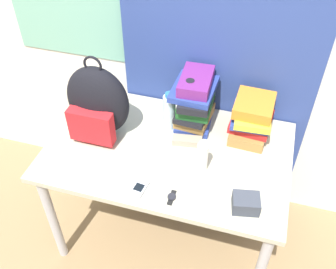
{
  "coord_description": "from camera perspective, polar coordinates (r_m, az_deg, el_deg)",
  "views": [
    {
      "loc": [
        0.4,
        -0.96,
        2.12
      ],
      "look_at": [
        0.0,
        0.38,
        0.82
      ],
      "focal_mm": 42.0,
      "sensor_mm": 36.0,
      "label": 1
    }
  ],
  "objects": [
    {
      "name": "wall_back",
      "position": [
        2.05,
        3.73,
        17.59
      ],
      "size": [
        6.0,
        0.06,
        2.5
      ],
      "color": "silver",
      "rests_on": "ground_plane"
    },
    {
      "name": "curtain_blue",
      "position": [
        1.98,
        7.95,
        16.26
      ],
      "size": [
        1.04,
        0.04,
        2.5
      ],
      "color": "navy",
      "rests_on": "ground_plane"
    },
    {
      "name": "desk",
      "position": [
        2.04,
        -0.0,
        -3.84
      ],
      "size": [
        1.22,
        0.76,
        0.72
      ],
      "color": "#B7B299",
      "rests_on": "ground_plane"
    },
    {
      "name": "backpack",
      "position": [
        1.99,
        -10.21,
        4.48
      ],
      "size": [
        0.32,
        0.23,
        0.45
      ],
      "color": "black",
      "rests_on": "desk"
    },
    {
      "name": "book_stack_left",
      "position": [
        2.04,
        3.97,
        4.9
      ],
      "size": [
        0.21,
        0.28,
        0.3
      ],
      "color": "navy",
      "rests_on": "desk"
    },
    {
      "name": "book_stack_center",
      "position": [
        2.04,
        12.06,
        2.37
      ],
      "size": [
        0.21,
        0.27,
        0.22
      ],
      "color": "olive",
      "rests_on": "desk"
    },
    {
      "name": "water_bottle",
      "position": [
        2.04,
        0.18,
        3.35
      ],
      "size": [
        0.07,
        0.07,
        0.22
      ],
      "color": "silver",
      "rests_on": "desk"
    },
    {
      "name": "sports_bottle",
      "position": [
        2.02,
        3.07,
        4.21
      ],
      "size": [
        0.07,
        0.07,
        0.3
      ],
      "color": "white",
      "rests_on": "desk"
    },
    {
      "name": "sunscreen_bottle",
      "position": [
        1.84,
        5.0,
        -3.22
      ],
      "size": [
        0.05,
        0.05,
        0.18
      ],
      "color": "white",
      "rests_on": "desk"
    },
    {
      "name": "cell_phone",
      "position": [
        1.81,
        -4.22,
        -7.81
      ],
      "size": [
        0.07,
        0.1,
        0.02
      ],
      "color": "#B7BCC6",
      "rests_on": "desk"
    },
    {
      "name": "sunglasses_case",
      "position": [
        2.0,
        2.79,
        -0.91
      ],
      "size": [
        0.16,
        0.08,
        0.04
      ],
      "color": "gray",
      "rests_on": "desk"
    },
    {
      "name": "camera_pouch",
      "position": [
        1.75,
        11.23,
        -9.75
      ],
      "size": [
        0.13,
        0.11,
        0.07
      ],
      "color": "#383D47",
      "rests_on": "desk"
    },
    {
      "name": "wristwatch",
      "position": [
        1.77,
        0.54,
        -9.08
      ],
      "size": [
        0.04,
        0.08,
        0.01
      ],
      "color": "black",
      "rests_on": "desk"
    }
  ]
}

